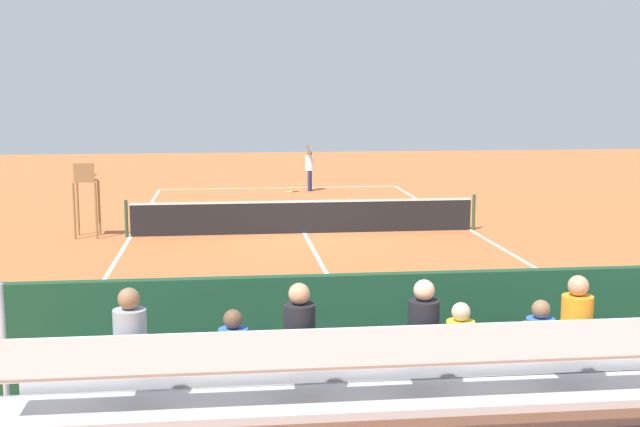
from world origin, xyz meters
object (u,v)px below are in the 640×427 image
object	(u,v)px
tennis_racket	(289,192)
tennis_ball_near	(327,201)
courtside_bench	(593,358)
equipment_bag	(483,392)
bleacher_stand	(442,393)
tennis_ball_far	(349,198)
tennis_player	(310,166)
umpire_chair	(86,192)
tennis_net	(304,216)

from	to	relation	value
tennis_racket	tennis_ball_near	size ratio (longest dim) A/B	8.72
courtside_bench	equipment_bag	size ratio (longest dim) A/B	2.00
tennis_racket	equipment_bag	bearing A→B (deg)	92.02
bleacher_stand	tennis_racket	distance (m)	24.93
equipment_bag	courtside_bench	bearing A→B (deg)	-175.38
tennis_racket	tennis_ball_far	bearing A→B (deg)	131.52
tennis_player	tennis_ball_near	bearing A→B (deg)	95.87
umpire_chair	tennis_player	world-z (taller)	umpire_chair
bleacher_stand	tennis_ball_far	bearing A→B (deg)	-96.12
tennis_net	tennis_player	bearing A→B (deg)	-96.87
tennis_ball_near	tennis_player	bearing A→B (deg)	-84.13
bleacher_stand	equipment_bag	size ratio (longest dim) A/B	10.07
bleacher_stand	courtside_bench	world-z (taller)	bleacher_stand
tennis_ball_near	tennis_net	bearing A→B (deg)	77.13
bleacher_stand	tennis_racket	size ratio (longest dim) A/B	15.75
courtside_bench	tennis_racket	world-z (taller)	courtside_bench
tennis_net	tennis_ball_near	world-z (taller)	tennis_net
umpire_chair	courtside_bench	bearing A→B (deg)	123.81
tennis_racket	tennis_ball_far	distance (m)	3.16
equipment_bag	tennis_player	world-z (taller)	tennis_player
tennis_ball_far	bleacher_stand	bearing A→B (deg)	83.88
equipment_bag	bleacher_stand	bearing A→B (deg)	60.54
equipment_bag	tennis_ball_near	world-z (taller)	equipment_bag
tennis_net	tennis_player	world-z (taller)	tennis_player
tennis_net	courtside_bench	bearing A→B (deg)	101.55
tennis_player	equipment_bag	bearing A→B (deg)	89.85
tennis_player	tennis_ball_far	world-z (taller)	tennis_player
tennis_racket	tennis_ball_near	world-z (taller)	tennis_ball_near
umpire_chair	tennis_ball_near	bearing A→B (deg)	-139.50
bleacher_stand	tennis_ball_far	world-z (taller)	bleacher_stand
equipment_bag	tennis_ball_far	bearing A→B (deg)	-93.59
equipment_bag	tennis_ball_near	size ratio (longest dim) A/B	13.64
umpire_chair	tennis_racket	size ratio (longest dim) A/B	3.72
tennis_net	tennis_ball_far	world-z (taller)	tennis_net
tennis_racket	tennis_ball_far	world-z (taller)	tennis_ball_far
equipment_bag	tennis_player	size ratio (longest dim) A/B	0.47
courtside_bench	tennis_player	distance (m)	23.15
tennis_player	tennis_racket	size ratio (longest dim) A/B	3.35
tennis_net	umpire_chair	distance (m)	6.25
tennis_player	tennis_racket	world-z (taller)	tennis_player
umpire_chair	tennis_player	distance (m)	12.26
tennis_net	courtside_bench	xyz separation A→B (m)	(-2.71, 13.27, 0.06)
bleacher_stand	umpire_chair	bearing A→B (deg)	-68.11
bleacher_stand	tennis_racket	xyz separation A→B (m)	(-0.32, -24.91, -0.97)
courtside_bench	tennis_ball_near	distance (m)	19.94
tennis_ball_near	tennis_ball_far	bearing A→B (deg)	-149.84
tennis_player	tennis_ball_near	size ratio (longest dim) A/B	29.18
equipment_bag	tennis_ball_far	xyz separation A→B (m)	(-1.29, -20.54, -0.15)
tennis_player	tennis_ball_far	distance (m)	3.11
tennis_net	tennis_player	size ratio (longest dim) A/B	5.35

